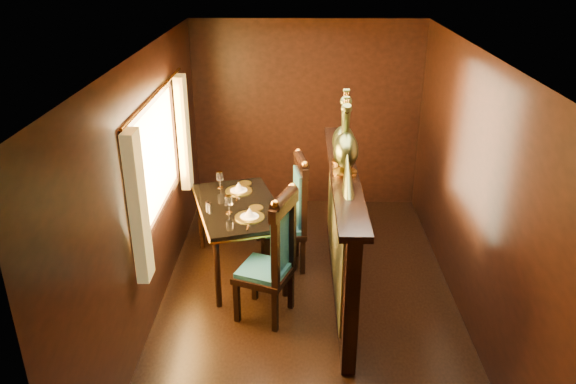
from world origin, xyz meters
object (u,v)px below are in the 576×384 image
object	(u,v)px
dining_table	(238,211)
peacock_right	(344,128)
peacock_left	(346,135)
chair_left	(276,254)
chair_right	(293,210)

from	to	relation	value
dining_table	peacock_right	world-z (taller)	peacock_right
peacock_left	chair_left	bearing A→B (deg)	-150.20
dining_table	chair_left	bearing A→B (deg)	-79.93
peacock_left	chair_right	bearing A→B (deg)	128.42
dining_table	chair_left	world-z (taller)	chair_left
chair_left	chair_right	bearing A→B (deg)	102.05
chair_right	peacock_left	world-z (taller)	peacock_left
chair_left	chair_right	world-z (taller)	chair_left
chair_right	peacock_left	distance (m)	1.31
chair_left	chair_right	size ratio (longest dim) A/B	1.02
chair_left	dining_table	bearing A→B (deg)	137.88
chair_left	peacock_right	distance (m)	1.37
peacock_right	dining_table	bearing A→B (deg)	169.72
dining_table	peacock_left	size ratio (longest dim) A/B	2.00
chair_right	peacock_left	size ratio (longest dim) A/B	1.72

